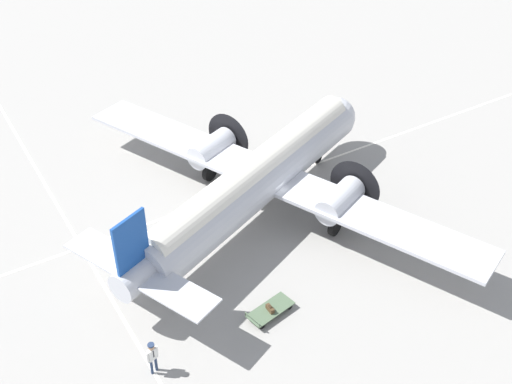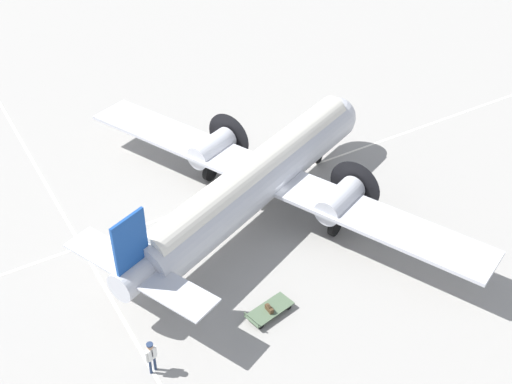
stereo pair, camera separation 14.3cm
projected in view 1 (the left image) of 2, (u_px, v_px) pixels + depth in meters
ground_plane at (256, 216)px, 36.11m from camera, size 300.00×300.00×0.00m
apron_line_eastwest at (98, 276)px, 32.25m from camera, size 120.00×0.16×0.01m
apron_line_northsouth at (234, 193)px, 37.86m from camera, size 0.16×120.00×0.01m
airliner_main at (260, 176)px, 34.86m from camera, size 24.60×19.74×5.88m
crew_foreground at (152, 355)px, 26.91m from camera, size 0.37×0.57×1.76m
suitcase_near_door at (270, 311)px, 29.97m from camera, size 0.51×0.19×0.61m
baggage_cart at (270, 310)px, 30.04m from camera, size 1.44×2.49×0.56m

